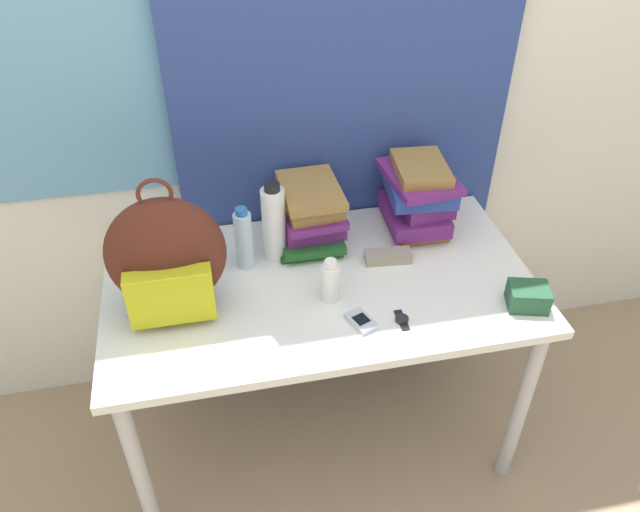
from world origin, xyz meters
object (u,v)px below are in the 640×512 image
backpack (167,258)px  camera_pouch (528,297)px  water_bottle (244,239)px  book_stack_left (310,215)px  sunscreen_bottle (330,281)px  wristwatch (402,319)px  sunglasses_case (388,256)px  sports_bottle (274,223)px  cell_phone (361,321)px  book_stack_center (418,196)px

backpack → camera_pouch: size_ratio=3.20×
water_bottle → book_stack_left: bearing=22.3°
sunscreen_bottle → camera_pouch: sunscreen_bottle is taller
backpack → wristwatch: backpack is taller
sunglasses_case → sunscreen_bottle: bearing=-147.9°
book_stack_left → sports_bottle: size_ratio=1.02×
cell_phone → sports_bottle: bearing=118.3°
sunglasses_case → wristwatch: size_ratio=1.80×
sunglasses_case → cell_phone: bearing=-121.1°
book_stack_left → sunglasses_case: book_stack_left is taller
water_bottle → book_stack_center: bearing=8.7°
sports_bottle → cell_phone: sports_bottle is taller
sports_bottle → book_stack_center: bearing=7.6°
book_stack_center → camera_pouch: (0.20, -0.46, -0.09)m
sports_bottle → sunglasses_case: size_ratio=1.79×
sports_bottle → camera_pouch: 0.80m
cell_phone → book_stack_left: bearing=98.8°
sports_bottle → cell_phone: size_ratio=2.55×
sunscreen_bottle → water_bottle: bearing=137.4°
sports_bottle → sunglasses_case: 0.38m
book_stack_center → camera_pouch: size_ratio=2.18×
backpack → book_stack_left: (0.46, 0.24, -0.08)m
book_stack_left → cell_phone: size_ratio=2.61×
camera_pouch → sunglasses_case: bearing=139.7°
camera_pouch → wristwatch: (-0.38, 0.01, -0.03)m
water_bottle → sunscreen_bottle: (0.23, -0.21, -0.04)m
book_stack_center → wristwatch: (-0.19, -0.44, -0.12)m
camera_pouch → wristwatch: camera_pouch is taller
backpack → sunglasses_case: size_ratio=2.82×
water_bottle → camera_pouch: bearing=-24.5°
cell_phone → sunglasses_case: bearing=58.9°
sunscreen_bottle → book_stack_left: bearing=90.4°
wristwatch → backpack: bearing=162.6°
book_stack_left → sunglasses_case: bearing=-36.3°
sports_bottle → wristwatch: size_ratio=3.24×
sports_bottle → cell_phone: (0.19, -0.36, -0.12)m
backpack → sunscreen_bottle: backpack is taller
book_stack_center → water_bottle: 0.61m
camera_pouch → wristwatch: size_ratio=1.59×
sunglasses_case → camera_pouch: bearing=-40.3°
sports_bottle → camera_pouch: bearing=-29.1°
water_bottle → cell_phone: bearing=-48.8°
water_bottle → camera_pouch: water_bottle is taller
cell_phone → sunglasses_case: (0.16, 0.26, 0.01)m
sunscreen_bottle → wristwatch: (0.18, -0.14, -0.06)m
book_stack_center → sports_bottle: bearing=-172.4°
backpack → sunscreen_bottle: bearing=-7.8°
sports_bottle → wristwatch: 0.51m
backpack → book_stack_center: backpack is taller
book_stack_center → sunscreen_bottle: size_ratio=2.05×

